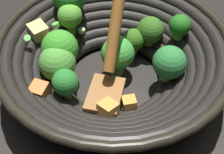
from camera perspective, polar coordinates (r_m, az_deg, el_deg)
ground_plane at (r=0.54m, az=0.34°, el=-1.09°), size 4.00×4.00×0.00m
wok at (r=0.50m, az=0.10°, el=3.87°), size 0.37×0.38×0.26m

